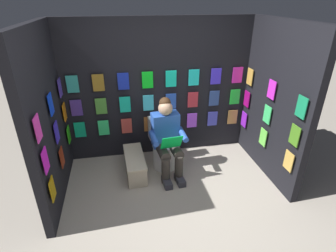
{
  "coord_description": "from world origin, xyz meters",
  "views": [
    {
      "loc": [
        0.64,
        2.37,
        2.5
      ],
      "look_at": [
        0.0,
        -0.9,
        0.85
      ],
      "focal_mm": 28.42,
      "sensor_mm": 36.0,
      "label": 1
    }
  ],
  "objects": [
    {
      "name": "display_wall_left",
      "position": [
        -1.54,
        -0.82,
        1.12
      ],
      "size": [
        0.14,
        1.65,
        2.24
      ],
      "color": "black",
      "rests_on": "ground"
    },
    {
      "name": "display_wall_right",
      "position": [
        1.54,
        -0.82,
        1.12
      ],
      "size": [
        0.14,
        1.65,
        2.24
      ],
      "color": "black",
      "rests_on": "ground"
    },
    {
      "name": "toilet",
      "position": [
        0.01,
        -1.24,
        0.33
      ],
      "size": [
        0.42,
        0.57,
        0.77
      ],
      "rotation": [
        0.0,
        0.0,
        0.09
      ],
      "color": "white",
      "rests_on": "ground"
    },
    {
      "name": "person_reading",
      "position": [
        -0.01,
        -1.01,
        0.6
      ],
      "size": [
        0.55,
        0.71,
        1.19
      ],
      "rotation": [
        0.0,
        0.0,
        0.09
      ],
      "color": "blue",
      "rests_on": "ground"
    },
    {
      "name": "display_wall_back",
      "position": [
        -0.0,
        -1.69,
        1.12
      ],
      "size": [
        3.08,
        0.14,
        2.24
      ],
      "color": "black",
      "rests_on": "ground"
    },
    {
      "name": "ground_plane",
      "position": [
        0.0,
        0.0,
        0.0
      ],
      "size": [
        30.0,
        30.0,
        0.0
      ],
      "primitive_type": "plane",
      "color": "#B2A899"
    },
    {
      "name": "comic_longbox_near",
      "position": [
        0.49,
        -1.07,
        0.16
      ],
      "size": [
        0.31,
        0.79,
        0.31
      ],
      "rotation": [
        0.0,
        0.0,
        0.04
      ],
      "color": "beige",
      "rests_on": "ground"
    }
  ]
}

